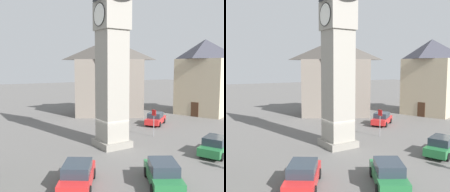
# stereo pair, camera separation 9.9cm
# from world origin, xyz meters

# --- Properties ---
(ground_plane) EXTENTS (200.00, 200.00, 0.00)m
(ground_plane) POSITION_xyz_m (0.00, 0.00, 0.00)
(ground_plane) COLOR #605E5B
(clock_tower) EXTENTS (3.33, 3.33, 18.21)m
(clock_tower) POSITION_xyz_m (0.00, 0.00, 10.62)
(clock_tower) COLOR gray
(clock_tower) RESTS_ON ground
(car_blue_kerb) EXTENTS (3.75, 4.35, 1.53)m
(car_blue_kerb) POSITION_xyz_m (-4.91, 9.35, 0.76)
(car_blue_kerb) COLOR red
(car_blue_kerb) RESTS_ON ground
(car_silver_kerb) EXTENTS (4.38, 3.67, 1.53)m
(car_silver_kerb) POSITION_xyz_m (5.96, -6.01, 0.76)
(car_silver_kerb) COLOR red
(car_silver_kerb) RESTS_ON ground
(car_red_corner) EXTENTS (4.42, 3.54, 1.53)m
(car_red_corner) POSITION_xyz_m (8.39, -1.56, 0.76)
(car_red_corner) COLOR #236B38
(car_red_corner) RESTS_ON ground
(car_white_side) EXTENTS (3.09, 4.46, 1.53)m
(car_white_side) POSITION_xyz_m (6.40, 5.96, 0.76)
(car_white_side) COLOR #236B38
(car_white_side) RESTS_ON ground
(building_shop_left) EXTENTS (11.19, 12.29, 11.26)m
(building_shop_left) POSITION_xyz_m (-14.34, 8.26, 5.74)
(building_shop_left) COLOR slate
(building_shop_left) RESTS_ON ground
(building_terrace_right) EXTENTS (9.00, 8.82, 11.31)m
(building_terrace_right) POSITION_xyz_m (-7.12, 20.80, 5.76)
(building_terrace_right) COLOR tan
(building_terrace_right) RESTS_ON ground
(road_sign) EXTENTS (0.60, 0.07, 2.80)m
(road_sign) POSITION_xyz_m (-0.55, 5.34, 1.90)
(road_sign) COLOR gray
(road_sign) RESTS_ON ground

